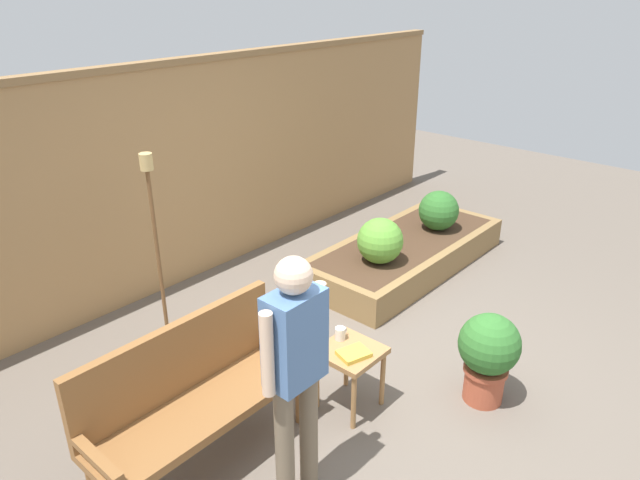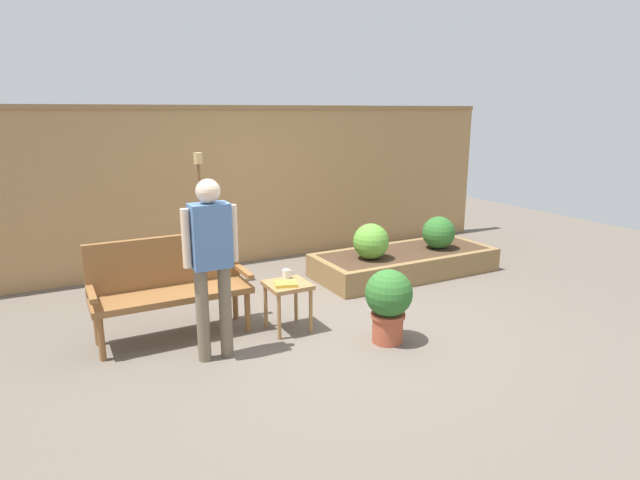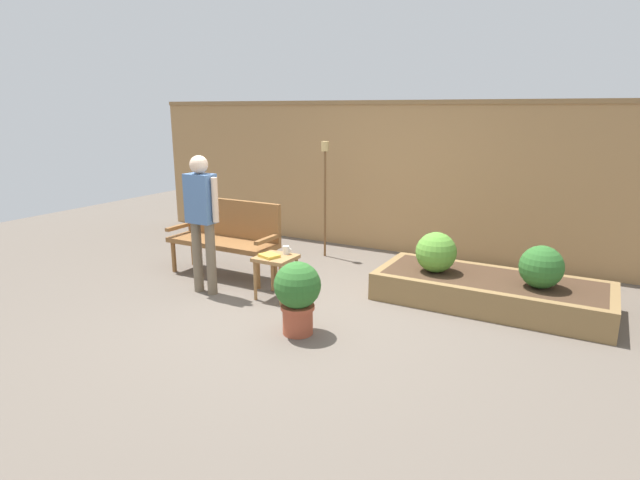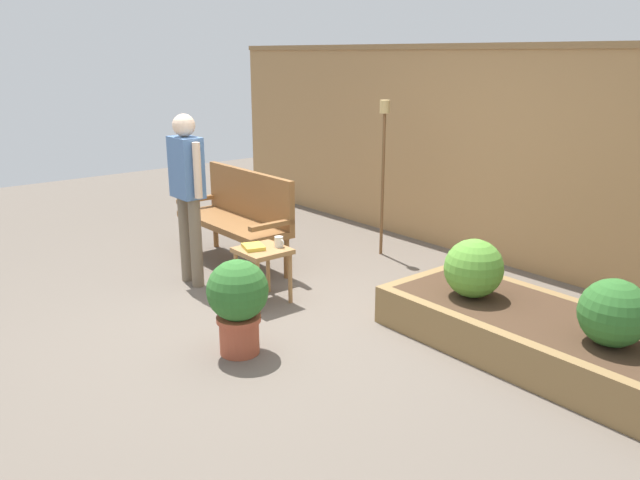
% 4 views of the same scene
% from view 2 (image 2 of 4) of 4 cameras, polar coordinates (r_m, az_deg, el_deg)
% --- Properties ---
extents(ground_plane, '(14.00, 14.00, 0.00)m').
position_cam_2_polar(ground_plane, '(5.31, 0.62, -9.33)').
color(ground_plane, '#60564C').
extents(fence_back, '(8.40, 0.14, 2.16)m').
position_cam_2_polar(fence_back, '(7.33, -9.21, 5.87)').
color(fence_back, '#A37A4C').
rests_on(fence_back, ground_plane).
extents(garden_bench, '(1.44, 0.48, 0.94)m').
position_cam_2_polar(garden_bench, '(5.14, -16.00, -4.19)').
color(garden_bench, brown).
rests_on(garden_bench, ground_plane).
extents(side_table, '(0.40, 0.40, 0.48)m').
position_cam_2_polar(side_table, '(5.10, -3.53, -5.56)').
color(side_table, '#9E7042').
rests_on(side_table, ground_plane).
extents(cup_on_table, '(0.11, 0.07, 0.09)m').
position_cam_2_polar(cup_on_table, '(5.20, -3.64, -3.70)').
color(cup_on_table, silver).
rests_on(cup_on_table, side_table).
extents(book_on_table, '(0.24, 0.21, 0.03)m').
position_cam_2_polar(book_on_table, '(5.00, -3.71, -4.78)').
color(book_on_table, gold).
rests_on(book_on_table, side_table).
extents(potted_boxwood, '(0.44, 0.44, 0.69)m').
position_cam_2_polar(potted_boxwood, '(4.87, 7.44, -6.53)').
color(potted_boxwood, '#A84C33').
rests_on(potted_boxwood, ground_plane).
extents(raised_planter_bed, '(2.40, 1.00, 0.30)m').
position_cam_2_polar(raised_planter_bed, '(7.00, 9.14, -2.41)').
color(raised_planter_bed, olive).
rests_on(raised_planter_bed, ground_plane).
extents(shrub_near_bench, '(0.44, 0.44, 0.44)m').
position_cam_2_polar(shrub_near_bench, '(6.50, 5.55, -0.15)').
color(shrub_near_bench, brown).
rests_on(shrub_near_bench, raised_planter_bed).
extents(shrub_far_corner, '(0.43, 0.43, 0.43)m').
position_cam_2_polar(shrub_far_corner, '(7.14, 12.74, 0.79)').
color(shrub_far_corner, brown).
rests_on(shrub_far_corner, raised_planter_bed).
extents(tiki_torch, '(0.10, 0.10, 1.61)m').
position_cam_2_polar(tiki_torch, '(6.41, -12.88, 4.76)').
color(tiki_torch, brown).
rests_on(tiki_torch, ground_plane).
extents(person_by_bench, '(0.47, 0.20, 1.56)m').
position_cam_2_polar(person_by_bench, '(4.45, -11.72, -1.51)').
color(person_by_bench, '#70604C').
rests_on(person_by_bench, ground_plane).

